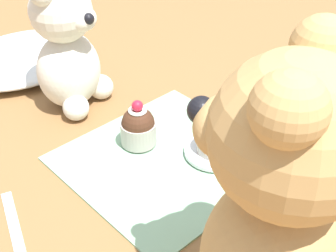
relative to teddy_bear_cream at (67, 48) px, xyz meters
name	(u,v)px	position (x,y,z in m)	size (l,w,h in m)	color
ground_plane	(168,160)	(0.01, -0.20, -0.10)	(4.00, 4.00, 0.00)	olive
knitted_placemat	(168,158)	(0.01, -0.20, -0.09)	(0.25, 0.24, 0.01)	#8EBC99
tulle_cloth	(23,58)	(0.00, 0.16, -0.08)	(0.25, 0.20, 0.04)	white
teddy_bear_cream	(67,48)	(0.00, 0.00, 0.00)	(0.13, 0.12, 0.20)	silver
teddy_bear_tan	(276,207)	(-0.07, -0.42, 0.04)	(0.17, 0.16, 0.28)	tan
cupcake_near_cream_bear	(138,127)	(0.00, -0.15, -0.06)	(0.05, 0.05, 0.07)	#B2ADA3
saucer_plate	(214,151)	(0.06, -0.24, -0.09)	(0.08, 0.08, 0.01)	silver
cupcake_near_tan_bear	(215,135)	(0.06, -0.24, -0.06)	(0.05, 0.05, 0.07)	#B2ADA3
teaspoon	(15,231)	(-0.20, -0.18, -0.09)	(0.13, 0.01, 0.01)	silver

